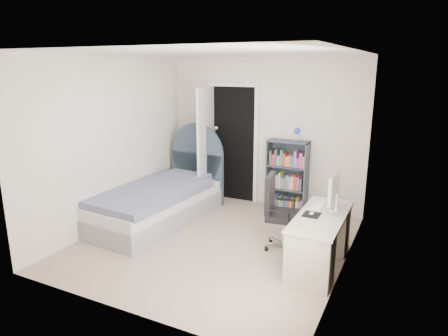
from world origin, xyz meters
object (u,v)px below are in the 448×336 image
at_px(desk, 320,238).
at_px(bookcase, 287,179).
at_px(bed, 160,200).
at_px(floor_lamp, 215,169).
at_px(office_chair, 279,208).
at_px(nightstand, 189,181).

bearing_deg(desk, bookcase, 119.63).
bearing_deg(bookcase, bed, -142.42).
bearing_deg(floor_lamp, bed, -102.09).
xyz_separation_m(bookcase, office_chair, (0.33, -1.40, -0.00)).
bearing_deg(bed, desk, -8.65).
height_order(nightstand, floor_lamp, floor_lamp).
relative_size(bookcase, office_chair, 1.41).
distance_m(nightstand, bookcase, 1.75).
distance_m(bookcase, desk, 1.91).
bearing_deg(desk, nightstand, 152.48).
height_order(bookcase, office_chair, bookcase).
distance_m(bed, nightstand, 1.00).
distance_m(floor_lamp, office_chair, 2.23).
relative_size(floor_lamp, desk, 1.00).
bearing_deg(floor_lamp, desk, -36.66).
bearing_deg(bed, floor_lamp, 77.91).
relative_size(bed, office_chair, 2.35).
bearing_deg(floor_lamp, nightstand, -138.58).
height_order(bed, office_chair, bed).
height_order(bed, nightstand, bed).
relative_size(floor_lamp, office_chair, 1.34).
distance_m(nightstand, floor_lamp, 0.53).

